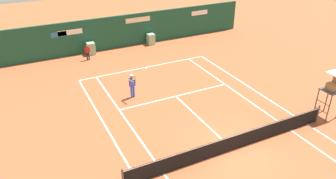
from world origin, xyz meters
name	(u,v)px	position (x,y,z in m)	size (l,w,h in m)	color
ground_plane	(227,144)	(0.00, 0.58, 0.00)	(80.00, 80.00, 0.01)	#B25633
tennis_net	(234,142)	(0.00, 0.00, 0.51)	(12.10, 0.10, 1.07)	#4C4C51
sponsor_back_wall	(122,32)	(-0.02, 16.97, 1.43)	(25.00, 1.02, 2.95)	#194C38
umpire_chair	(332,88)	(6.97, 0.19, 1.89)	(1.00, 1.00, 2.87)	#47474C
player_on_baseline	(132,84)	(-2.63, 7.55, 1.00)	(0.53, 0.82, 1.88)	blue
ball_kid_right_post	(87,51)	(-3.68, 15.29, 0.77)	(0.44, 0.19, 1.33)	black
tennis_ball_by_sideline	(191,99)	(0.70, 5.58, 0.03)	(0.07, 0.07, 0.07)	#CCE033
tennis_ball_near_service_line	(227,130)	(0.73, 1.60, 0.03)	(0.07, 0.07, 0.07)	#CCE033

